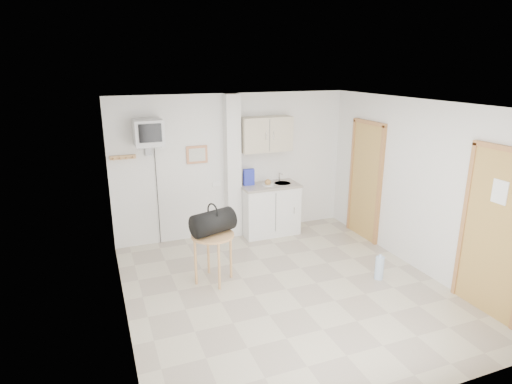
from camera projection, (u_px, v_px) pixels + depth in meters
name	position (u px, v px, depth m)	size (l,w,h in m)	color
ground	(286.00, 289.00, 5.87)	(4.50, 4.50, 0.00)	#BEB399
room_envelope	(302.00, 178.00, 5.59)	(4.24, 4.54, 2.55)	white
kitchenette	(269.00, 190.00, 7.62)	(1.03, 0.58, 2.10)	white
crt_television	(148.00, 133.00, 6.61)	(0.44, 0.45, 2.15)	slate
round_table	(213.00, 241.00, 5.93)	(0.60, 0.60, 0.71)	tan
duffel_bag	(213.00, 222.00, 5.88)	(0.67, 0.50, 0.44)	black
water_bottle	(379.00, 268.00, 6.11)	(0.13, 0.13, 0.38)	#ADC8E7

